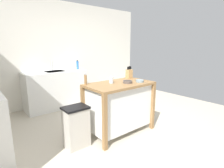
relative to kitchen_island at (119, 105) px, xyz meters
name	(u,v)px	position (x,y,z in m)	size (l,w,h in m)	color
ground_plane	(121,132)	(0.00, -0.05, -0.50)	(6.01, 6.01, 0.00)	#BCB29E
wall_back	(61,54)	(0.00, 2.30, 0.80)	(5.01, 0.10, 2.60)	silver
kitchen_island	(119,105)	(0.00, 0.00, 0.00)	(1.15, 0.66, 0.89)	olive
knife_block	(129,74)	(0.46, 0.23, 0.48)	(0.11, 0.09, 0.23)	tan
bowl_ceramic_wide	(140,81)	(0.33, -0.16, 0.41)	(0.14, 0.14, 0.04)	gray
bowl_ceramic_small	(128,82)	(0.11, -0.09, 0.41)	(0.15, 0.15, 0.04)	#564C47
drinking_cup	(111,80)	(-0.11, 0.08, 0.45)	(0.07, 0.07, 0.11)	silver
pepper_grinder	(86,79)	(-0.51, 0.26, 0.48)	(0.04, 0.04, 0.19)	olive
trash_bin	(76,127)	(-0.82, 0.06, -0.18)	(0.36, 0.28, 0.63)	#B7B2A8
sink_counter	(56,89)	(-0.35, 1.95, -0.04)	(1.44, 0.60, 0.91)	silver
sink_faucet	(52,66)	(-0.35, 2.09, 0.52)	(0.02, 0.02, 0.22)	#B7BCC1
bottle_spray_cleaner	(77,65)	(0.23, 1.88, 0.52)	(0.06, 0.06, 0.24)	blue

